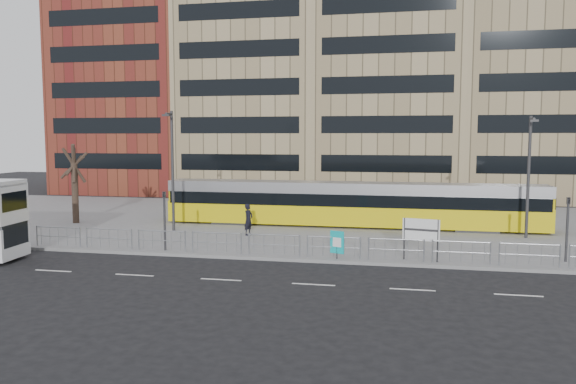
% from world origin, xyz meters
% --- Properties ---
extents(ground, '(120.00, 120.00, 0.00)m').
position_xyz_m(ground, '(0.00, 0.00, 0.00)').
color(ground, black).
rests_on(ground, ground).
extents(plaza, '(64.00, 24.00, 0.15)m').
position_xyz_m(plaza, '(0.00, 12.00, 0.07)').
color(plaza, slate).
rests_on(plaza, ground).
extents(kerb, '(64.00, 0.25, 0.17)m').
position_xyz_m(kerb, '(0.00, 0.05, 0.07)').
color(kerb, gray).
rests_on(kerb, ground).
extents(building_row, '(70.40, 18.40, 31.20)m').
position_xyz_m(building_row, '(1.55, 34.27, 12.91)').
color(building_row, brown).
rests_on(building_row, ground).
extents(pedestrian_barrier, '(32.07, 0.07, 1.10)m').
position_xyz_m(pedestrian_barrier, '(2.00, 0.50, 0.98)').
color(pedestrian_barrier, '#979A9F').
rests_on(pedestrian_barrier, plaza).
extents(road_markings, '(62.00, 0.12, 0.01)m').
position_xyz_m(road_markings, '(1.00, -4.00, 0.01)').
color(road_markings, white).
rests_on(road_markings, ground).
extents(tram, '(24.85, 2.49, 2.93)m').
position_xyz_m(tram, '(2.19, 10.58, 1.62)').
color(tram, '#D4BE0B').
rests_on(tram, plaza).
extents(station_sign, '(1.74, 0.44, 2.03)m').
position_xyz_m(station_sign, '(6.46, 0.80, 1.56)').
color(station_sign, '#2D2D30').
rests_on(station_sign, plaza).
extents(ad_panel, '(0.70, 0.32, 1.38)m').
position_xyz_m(ad_panel, '(2.47, 0.40, 0.95)').
color(ad_panel, '#2D2D30').
rests_on(ad_panel, plaza).
extents(pedestrian, '(0.65, 0.80, 1.89)m').
position_xyz_m(pedestrian, '(-3.53, 5.97, 1.10)').
color(pedestrian, black).
rests_on(pedestrian, plaza).
extents(traffic_light_west, '(0.18, 0.22, 3.10)m').
position_xyz_m(traffic_light_west, '(-6.61, 0.71, 2.12)').
color(traffic_light_west, '#2D2D30').
rests_on(traffic_light_west, plaza).
extents(traffic_light_east, '(0.17, 0.20, 3.10)m').
position_xyz_m(traffic_light_east, '(13.24, 1.94, 2.12)').
color(traffic_light_east, '#2D2D30').
rests_on(traffic_light_east, plaza).
extents(lamp_post_west, '(0.45, 1.04, 7.54)m').
position_xyz_m(lamp_post_west, '(-8.63, 6.56, 4.29)').
color(lamp_post_west, '#2D2D30').
rests_on(lamp_post_west, plaza).
extents(lamp_post_east, '(0.45, 1.04, 7.14)m').
position_xyz_m(lamp_post_east, '(12.76, 8.24, 4.08)').
color(lamp_post_east, '#2D2D30').
rests_on(lamp_post_east, plaza).
extents(bare_tree, '(4.62, 4.62, 7.64)m').
position_xyz_m(bare_tree, '(-16.54, 8.29, 5.68)').
color(bare_tree, '#2F1F1A').
rests_on(bare_tree, plaza).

